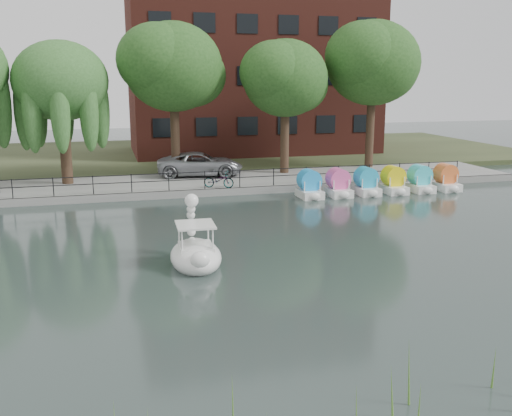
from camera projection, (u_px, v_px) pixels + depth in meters
name	position (u px, v px, depth m)	size (l,w,h in m)	color
ground_plane	(272.00, 271.00, 19.42)	(120.00, 120.00, 0.00)	#404C4A
promenade	(197.00, 184.00, 34.46)	(40.00, 6.00, 0.40)	gray
kerb	(206.00, 193.00, 31.68)	(40.00, 0.25, 0.40)	gray
land_strip	(171.00, 155.00, 47.65)	(60.00, 22.00, 0.36)	#47512D
railing	(205.00, 176.00, 31.65)	(32.00, 0.05, 1.00)	black
apartment_building	(252.00, 42.00, 47.34)	(20.00, 10.07, 18.00)	#4C1E16
willow_mid	(60.00, 81.00, 32.18)	(5.32, 5.32, 8.15)	#473323
broadleaf_center	(173.00, 68.00, 34.57)	(6.00, 6.00, 9.25)	#473323
broadleaf_right	(285.00, 79.00, 36.00)	(5.40, 5.40, 8.32)	#473323
broadleaf_far	(373.00, 63.00, 38.34)	(6.30, 6.30, 9.71)	#473323
minivan	(200.00, 162.00, 35.92)	(6.15, 2.83, 1.71)	gray
bicycle	(219.00, 179.00, 32.01)	(1.72, 0.60, 1.00)	gray
swan_boat	(196.00, 251.00, 19.95)	(1.88, 2.96, 2.39)	white
pedal_boat_row	(380.00, 183.00, 32.39)	(9.65, 1.70, 1.40)	white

